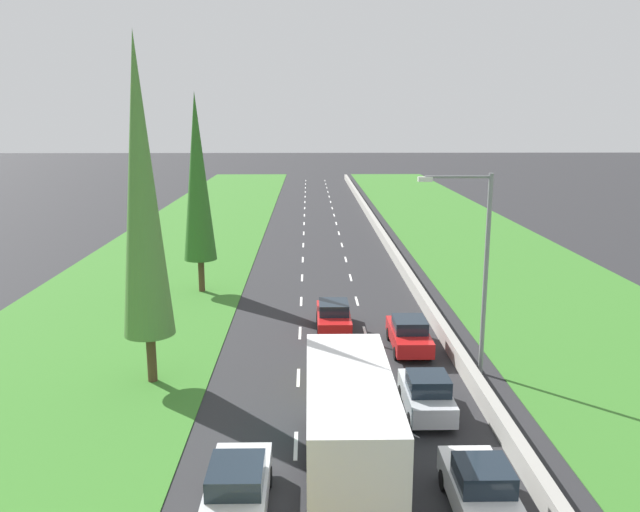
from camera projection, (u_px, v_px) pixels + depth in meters
ground_plane at (322, 239)px, 60.58m from camera, size 300.00×300.00×0.00m
grass_verge_left at (188, 239)px, 60.35m from camera, size 14.00×140.00×0.04m
grass_verge_right at (472, 238)px, 60.83m from camera, size 14.00×140.00×0.04m
median_barrier at (382, 234)px, 60.59m from camera, size 0.44×120.00×0.85m
lane_markings at (322, 239)px, 60.58m from camera, size 3.64×116.00×0.01m
white_box_truck_centre_lane at (348, 427)px, 19.23m from camera, size 2.46×9.40×4.18m
silver_sedan_left_lane at (237, 489)px, 18.40m from camera, size 1.82×4.50×1.64m
yellow_hatchback_centre_lane at (341, 367)px, 27.34m from camera, size 1.74×3.90×1.72m
white_hatchback_right_lane at (480, 488)px, 18.40m from camera, size 1.74×3.90×1.72m
silver_hatchback_right_lane at (427, 394)px, 24.64m from camera, size 1.74×3.90×1.72m
red_sedan_right_lane at (409, 334)px, 31.60m from camera, size 1.82×4.50×1.64m
red_sedan_centre_lane at (334, 316)px, 34.42m from camera, size 1.82×4.50×1.64m
poplar_tree_second at (142, 189)px, 26.13m from camera, size 2.17×2.17×14.72m
poplar_tree_third at (198, 178)px, 40.71m from camera, size 2.12×2.12×12.93m
street_light_mast at (479, 260)px, 27.70m from camera, size 3.20×0.28×9.00m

